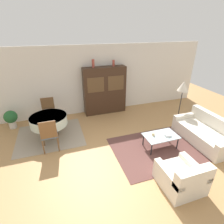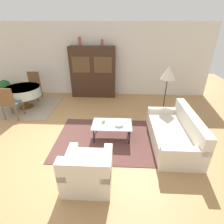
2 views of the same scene
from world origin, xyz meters
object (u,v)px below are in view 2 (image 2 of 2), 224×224
dining_chair_near (9,101)px  dining_chair_far (33,84)px  display_cabinet (93,72)px  cup (104,121)px  vase_short (102,43)px  floor_lamp (168,75)px  armchair (88,171)px  vase_tall (80,41)px  potted_plant (5,87)px  dining_table (23,92)px  bowl (119,124)px  couch (175,134)px  coffee_table (112,125)px

dining_chair_near → dining_chair_far: (0.00, 1.60, 0.00)m
display_cabinet → cup: display_cabinet is taller
dining_chair_near → vase_short: bearing=37.7°
dining_chair_near → floor_lamp: floor_lamp is taller
armchair → vase_tall: vase_tall is taller
display_cabinet → vase_tall: 1.18m
display_cabinet → floor_lamp: size_ratio=1.19×
vase_tall → floor_lamp: bearing=-31.3°
dining_chair_far → potted_plant: (-1.28, 0.19, -0.19)m
dining_table → display_cabinet: bearing=28.5°
armchair → floor_lamp: bearing=53.9°
bowl → vase_short: 3.39m
couch → coffee_table: couch is taller
couch → dining_chair_near: 4.73m
couch → dining_table: couch is taller
display_cabinet → vase_short: size_ratio=8.16×
couch → bowl: couch is taller
dining_chair_far → potted_plant: size_ratio=1.53×
armchair → dining_table: armchair is taller
coffee_table → cup: (-0.22, 0.07, 0.08)m
dining_chair_far → vase_short: 2.99m
couch → cup: bearing=82.3°
couch → dining_chair_far: dining_chair_far is taller
display_cabinet → dining_chair_far: size_ratio=1.87×
potted_plant → armchair: bearing=-45.6°
armchair → dining_chair_far: 4.75m
armchair → bowl: 1.48m
vase_tall → potted_plant: 3.51m
dining_table → potted_plant: dining_table is taller
display_cabinet → vase_tall: vase_tall is taller
cup → vase_tall: vase_tall is taller
dining_table → vase_short: bearing=24.9°
dining_table → bowl: (3.26, -1.72, -0.14)m
vase_short → display_cabinet: bearing=-179.9°
armchair → display_cabinet: 4.38m
dining_chair_near → cup: dining_chair_near is taller
floor_lamp → potted_plant: floor_lamp is taller
coffee_table → display_cabinet: display_cabinet is taller
vase_short → dining_chair_far: bearing=-171.1°
coffee_table → cup: size_ratio=12.19×
dining_table → dining_chair_far: (-0.00, 0.80, -0.00)m
cup → potted_plant: 4.89m
coffee_table → dining_chair_near: bearing=164.4°
display_cabinet → couch: bearing=-51.8°
coffee_table → dining_chair_far: (-3.09, 2.46, 0.21)m
armchair → bowl: (0.55, 1.37, 0.15)m
display_cabinet → coffee_table: bearing=-73.3°
couch → vase_short: 4.03m
dining_table → dining_chair_far: bearing=90.0°
dining_table → bowl: 3.69m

